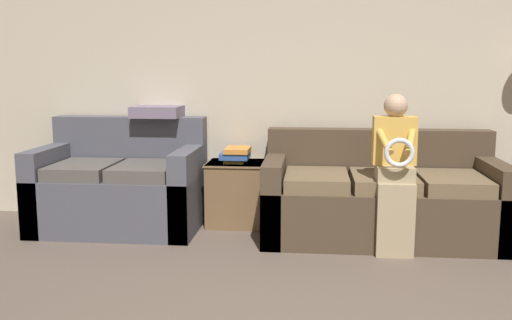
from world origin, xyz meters
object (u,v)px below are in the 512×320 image
object	(u,v)px
couch_side	(121,188)
side_shelf	(236,193)
throw_pillow	(159,111)
child_left_seated	(395,167)
book_stack	(236,154)
couch_main	(381,199)

from	to	relation	value
couch_side	side_shelf	world-z (taller)	couch_side
couch_side	throw_pillow	world-z (taller)	throw_pillow
child_left_seated	book_stack	xyz separation A→B (m)	(-1.29, 0.65, -0.02)
couch_side	book_stack	size ratio (longest dim) A/B	4.56
side_shelf	book_stack	world-z (taller)	book_stack
throw_pillow	couch_side	bearing A→B (deg)	-131.45
couch_main	book_stack	size ratio (longest dim) A/B	6.28
couch_main	child_left_seated	world-z (taller)	child_left_seated
couch_side	side_shelf	xyz separation A→B (m)	(1.00, 0.19, -0.06)
side_shelf	throw_pillow	xyz separation A→B (m)	(-0.72, 0.12, 0.71)
couch_main	couch_side	world-z (taller)	couch_side
throw_pillow	child_left_seated	bearing A→B (deg)	-20.79
child_left_seated	book_stack	bearing A→B (deg)	153.46
couch_main	throw_pillow	size ratio (longest dim) A/B	4.47
couch_side	side_shelf	distance (m)	1.01
child_left_seated	side_shelf	distance (m)	1.49
couch_side	throw_pillow	xyz separation A→B (m)	(0.27, 0.31, 0.66)
side_shelf	throw_pillow	world-z (taller)	throw_pillow
book_stack	throw_pillow	world-z (taller)	throw_pillow
couch_side	child_left_seated	bearing A→B (deg)	-11.33
book_stack	child_left_seated	bearing A→B (deg)	-26.54
child_left_seated	throw_pillow	world-z (taller)	child_left_seated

